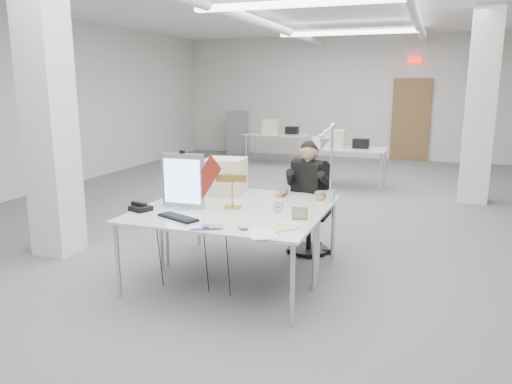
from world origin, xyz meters
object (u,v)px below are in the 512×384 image
(bankers_lamp, at_px, (232,190))
(architect_lamp, at_px, (327,163))
(seated_person, at_px, (309,179))
(monitor, at_px, (183,181))
(laptop, at_px, (206,229))
(office_chair, at_px, (309,208))
(beige_monitor, at_px, (226,176))
(desk_phone, at_px, (141,208))
(desk_main, at_px, (217,220))

(bankers_lamp, bearing_deg, architect_lamp, 3.26)
(architect_lamp, bearing_deg, seated_person, 127.03)
(monitor, xyz_separation_m, laptop, (0.54, -0.63, -0.26))
(office_chair, height_order, beige_monitor, beige_monitor)
(bankers_lamp, relative_size, architect_lamp, 0.40)
(seated_person, relative_size, architect_lamp, 0.96)
(bankers_lamp, bearing_deg, monitor, -179.07)
(office_chair, relative_size, monitor, 1.99)
(office_chair, xyz_separation_m, laptop, (-0.45, -1.86, 0.22))
(seated_person, xyz_separation_m, bankers_lamp, (-0.53, -1.02, 0.04))
(desk_phone, bearing_deg, office_chair, 68.29)
(monitor, xyz_separation_m, bankers_lamp, (0.46, 0.16, -0.09))
(desk_main, xyz_separation_m, monitor, (-0.48, 0.26, 0.29))
(desk_main, relative_size, architect_lamp, 1.98)
(seated_person, relative_size, laptop, 3.07)
(bankers_lamp, bearing_deg, seated_person, 43.93)
(office_chair, bearing_deg, desk_phone, -110.57)
(laptop, bearing_deg, beige_monitor, 82.25)
(seated_person, xyz_separation_m, beige_monitor, (-0.86, -0.43, 0.05))
(monitor, relative_size, laptop, 1.94)
(laptop, bearing_deg, desk_phone, 132.73)
(monitor, bearing_deg, office_chair, 48.87)
(laptop, distance_m, architect_lamp, 1.45)
(beige_monitor, bearing_deg, desk_phone, -122.00)
(laptop, height_order, beige_monitor, beige_monitor)
(laptop, bearing_deg, seated_person, 51.78)
(monitor, xyz_separation_m, architect_lamp, (1.33, 0.51, 0.18))
(monitor, bearing_deg, desk_main, -30.52)
(office_chair, distance_m, desk_phone, 2.01)
(architect_lamp, bearing_deg, office_chair, 125.41)
(desk_phone, xyz_separation_m, beige_monitor, (0.47, 1.01, 0.18))
(office_chair, bearing_deg, beige_monitor, -129.72)
(architect_lamp, bearing_deg, desk_phone, -145.19)
(desk_main, relative_size, monitor, 3.27)
(desk_main, relative_size, office_chair, 1.65)
(beige_monitor, bearing_deg, desk_main, -77.94)
(seated_person, bearing_deg, laptop, -82.58)
(monitor, distance_m, beige_monitor, 0.77)
(bankers_lamp, xyz_separation_m, beige_monitor, (-0.33, 0.59, 0.02))
(bankers_lamp, distance_m, beige_monitor, 0.68)
(desk_main, distance_m, beige_monitor, 1.09)
(laptop, relative_size, bankers_lamp, 0.77)
(desk_main, bearing_deg, architect_lamp, 42.11)
(office_chair, relative_size, desk_phone, 5.85)
(laptop, height_order, architect_lamp, architect_lamp)
(monitor, distance_m, architect_lamp, 1.44)
(seated_person, bearing_deg, architect_lamp, -41.90)
(laptop, xyz_separation_m, beige_monitor, (-0.41, 1.38, 0.19))
(office_chair, relative_size, beige_monitor, 2.59)
(desk_main, xyz_separation_m, bankers_lamp, (-0.02, 0.42, 0.20))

